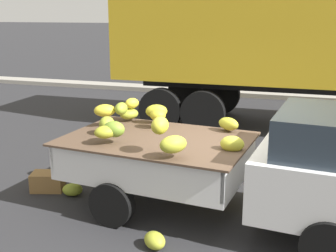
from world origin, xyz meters
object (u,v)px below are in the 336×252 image
fallen_banana_bunch_near_tailgate (72,190)px  fallen_banana_bunch_by_wheel (155,240)px  pickup_truck (284,168)px  produce_crate (48,181)px

fallen_banana_bunch_near_tailgate → fallen_banana_bunch_by_wheel: size_ratio=0.98×
pickup_truck → fallen_banana_bunch_by_wheel: (-1.47, -1.03, -0.78)m
fallen_banana_bunch_near_tailgate → fallen_banana_bunch_by_wheel: 2.13m
pickup_truck → fallen_banana_bunch_by_wheel: bearing=-139.7°
fallen_banana_bunch_near_tailgate → fallen_banana_bunch_by_wheel: fallen_banana_bunch_by_wheel is taller
fallen_banana_bunch_near_tailgate → produce_crate: (-0.51, 0.07, 0.05)m
fallen_banana_bunch_near_tailgate → fallen_banana_bunch_by_wheel: bearing=-31.1°
fallen_banana_bunch_by_wheel → produce_crate: bearing=153.3°
fallen_banana_bunch_by_wheel → produce_crate: size_ratio=0.64×
pickup_truck → fallen_banana_bunch_near_tailgate: (-3.29, 0.07, -0.78)m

